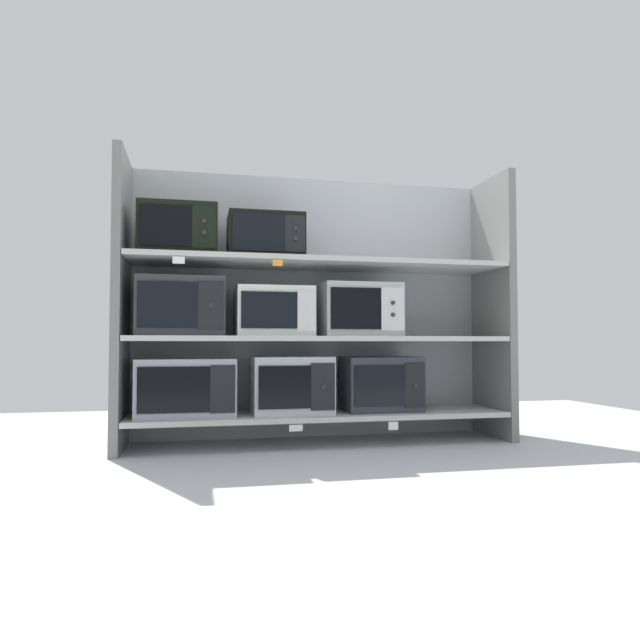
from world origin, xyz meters
The scene contains 19 objects.
ground centered at (0.00, -1.00, -0.01)m, with size 6.26×6.00×0.02m, color #B2B7BC.
back_panel centered at (0.00, 0.27, 0.85)m, with size 2.46×0.04×1.69m, color #9EA3A8.
upright_left centered at (-1.16, 0.00, 0.85)m, with size 0.05×0.50×1.69m, color slate.
upright_right centered at (1.16, 0.00, 0.85)m, with size 0.05×0.50×1.69m, color slate.
shelf_0 centered at (0.00, 0.00, 0.17)m, with size 2.26×0.50×0.03m, color beige.
microwave_0 centered at (-0.79, 0.00, 0.35)m, with size 0.56×0.39×0.33m.
microwave_1 centered at (-0.18, 0.00, 0.36)m, with size 0.47×0.40×0.34m.
microwave_2 centered at (0.39, 0.00, 0.35)m, with size 0.47×0.34×0.33m.
price_tag_0 centered at (-0.19, -0.26, 0.13)m, with size 0.08×0.00×0.04m, color white.
price_tag_1 centered at (0.38, -0.26, 0.13)m, with size 0.06×0.00×0.05m, color white.
shelf_1 centered at (0.00, 0.00, 0.63)m, with size 2.26×0.50×0.03m, color beige.
microwave_3 centered at (-0.83, 0.00, 0.82)m, with size 0.49×0.43×0.33m.
microwave_4 centered at (-0.29, 0.00, 0.79)m, with size 0.45×0.41×0.29m.
microwave_5 centered at (0.24, 0.00, 0.81)m, with size 0.48×0.40×0.32m.
shelf_2 centered at (0.00, 0.00, 1.10)m, with size 2.26×0.50×0.03m, color beige.
microwave_6 centered at (-0.85, 0.00, 1.26)m, with size 0.45×0.34×0.30m.
microwave_7 centered at (-0.34, 0.00, 1.24)m, with size 0.45×0.35×0.27m.
price_tag_2 centered at (-0.84, -0.26, 1.06)m, with size 0.06×0.00×0.04m, color white.
price_tag_3 centered at (-0.30, -0.26, 1.06)m, with size 0.06×0.00×0.04m, color orange.
Camera 1 is at (-0.73, -3.41, 0.61)m, focal length 32.01 mm.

